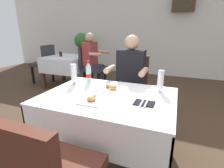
# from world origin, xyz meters

# --- Properties ---
(ground_plane) EXTENTS (11.00, 11.00, 0.00)m
(ground_plane) POSITION_xyz_m (0.00, 0.00, 0.00)
(ground_plane) COLOR #473323
(back_wall) EXTENTS (11.00, 0.12, 2.79)m
(back_wall) POSITION_xyz_m (0.00, 4.01, 1.40)
(back_wall) COLOR silver
(back_wall) RESTS_ON ground
(main_dining_table) EXTENTS (1.23, 0.91, 0.73)m
(main_dining_table) POSITION_xyz_m (-0.11, 0.11, 0.57)
(main_dining_table) COLOR white
(main_dining_table) RESTS_ON ground
(chair_far_diner_seat) EXTENTS (0.44, 0.50, 0.97)m
(chair_far_diner_seat) POSITION_xyz_m (-0.11, 0.96, 0.55)
(chair_far_diner_seat) COLOR #4C2319
(chair_far_diner_seat) RESTS_ON ground
(seated_diner_far) EXTENTS (0.50, 0.46, 1.26)m
(seated_diner_far) POSITION_xyz_m (-0.10, 0.85, 0.71)
(seated_diner_far) COLOR #282D42
(seated_diner_far) RESTS_ON ground
(plate_near_camera) EXTENTS (0.22, 0.22, 0.06)m
(plate_near_camera) POSITION_xyz_m (-0.18, -0.07, 0.74)
(plate_near_camera) COLOR white
(plate_near_camera) RESTS_ON main_dining_table
(plate_far_diner) EXTENTS (0.25, 0.25, 0.06)m
(plate_far_diner) POSITION_xyz_m (-0.15, 0.27, 0.74)
(plate_far_diner) COLOR white
(plate_far_diner) RESTS_ON main_dining_table
(beer_glass_left) EXTENTS (0.07, 0.07, 0.23)m
(beer_glass_left) POSITION_xyz_m (-0.60, 0.30, 0.84)
(beer_glass_left) COLOR white
(beer_glass_left) RESTS_ON main_dining_table
(beer_glass_middle) EXTENTS (0.07, 0.07, 0.22)m
(beer_glass_middle) POSITION_xyz_m (0.34, 0.39, 0.84)
(beer_glass_middle) COLOR white
(beer_glass_middle) RESTS_ON main_dining_table
(cola_bottle_primary) EXTENTS (0.06, 0.06, 0.26)m
(cola_bottle_primary) POSITION_xyz_m (-0.47, 0.41, 0.84)
(cola_bottle_primary) COLOR silver
(cola_bottle_primary) RESTS_ON main_dining_table
(napkin_cutlery_set) EXTENTS (0.17, 0.19, 0.01)m
(napkin_cutlery_set) POSITION_xyz_m (0.25, 0.04, 0.73)
(napkin_cutlery_set) COLOR black
(napkin_cutlery_set) RESTS_ON main_dining_table
(background_dining_table) EXTENTS (0.91, 0.87, 0.73)m
(background_dining_table) POSITION_xyz_m (-1.98, 2.05, 0.55)
(background_dining_table) COLOR white
(background_dining_table) RESTS_ON ground
(background_chair_left) EXTENTS (0.50, 0.44, 0.97)m
(background_chair_left) POSITION_xyz_m (-2.65, 2.05, 0.55)
(background_chair_left) COLOR #2D2D33
(background_chair_left) RESTS_ON ground
(background_chair_right) EXTENTS (0.50, 0.44, 0.97)m
(background_chair_right) POSITION_xyz_m (-1.32, 2.05, 0.55)
(background_chair_right) COLOR #2D2D33
(background_chair_right) RESTS_ON ground
(background_patron) EXTENTS (0.46, 0.50, 1.26)m
(background_patron) POSITION_xyz_m (-1.27, 2.05, 0.71)
(background_patron) COLOR #282D42
(background_patron) RESTS_ON ground
(background_table_tumbler) EXTENTS (0.06, 0.06, 0.11)m
(background_table_tumbler) POSITION_xyz_m (-2.09, 2.01, 0.78)
(background_table_tumbler) COLOR black
(background_table_tumbler) RESTS_ON background_dining_table
(potted_plant_corner) EXTENTS (0.46, 0.46, 1.23)m
(potted_plant_corner) POSITION_xyz_m (-2.44, 3.55, 0.77)
(potted_plant_corner) COLOR brown
(potted_plant_corner) RESTS_ON ground
(wall_bottle_rack) EXTENTS (0.56, 0.21, 0.42)m
(wall_bottle_rack) POSITION_xyz_m (0.47, 3.85, 1.99)
(wall_bottle_rack) COLOR #472D1E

